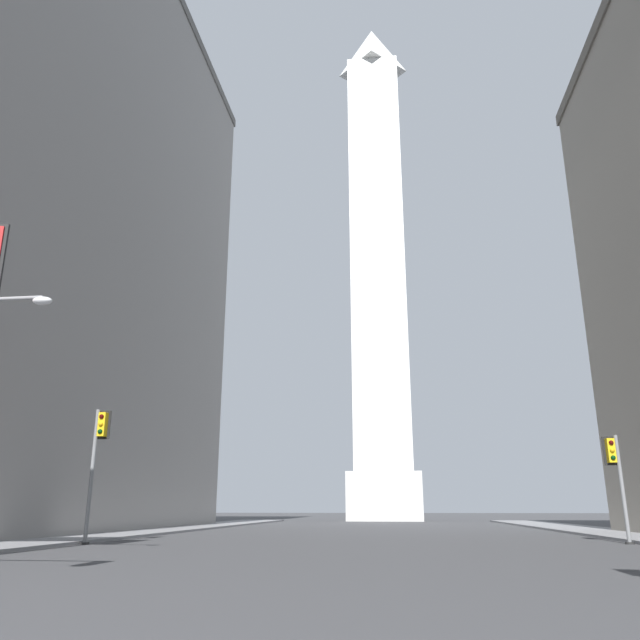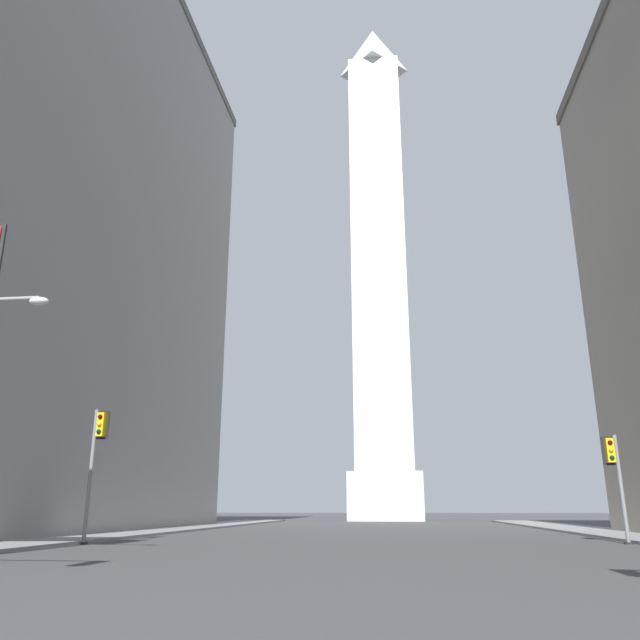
% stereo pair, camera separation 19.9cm
% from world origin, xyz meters
% --- Properties ---
extents(sidewalk_left, '(5.00, 95.07, 0.15)m').
position_xyz_m(sidewalk_left, '(-14.76, 28.52, 0.07)').
color(sidewalk_left, gray).
rests_on(sidewalk_left, ground_plane).
extents(obelisk, '(9.18, 9.18, 74.05)m').
position_xyz_m(obelisk, '(0.00, 79.22, 35.59)').
color(obelisk, silver).
rests_on(obelisk, ground_plane).
extents(traffic_light_mid_left, '(0.78, 0.50, 5.98)m').
position_xyz_m(traffic_light_mid_left, '(-11.96, 25.22, 3.94)').
color(traffic_light_mid_left, slate).
rests_on(traffic_light_mid_left, ground_plane).
extents(traffic_light_mid_right, '(0.78, 0.50, 4.81)m').
position_xyz_m(traffic_light_mid_right, '(11.79, 28.39, 3.18)').
color(traffic_light_mid_right, slate).
rests_on(traffic_light_mid_right, ground_plane).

